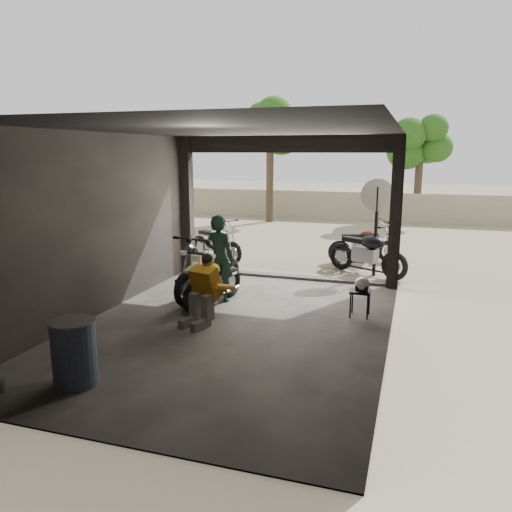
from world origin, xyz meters
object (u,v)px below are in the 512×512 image
Objects in this scene: main_bike at (213,277)px; oil_drum at (74,354)px; helmet at (362,284)px; rider at (219,258)px; sign_post at (377,211)px; outside_bike_a at (216,240)px; outside_bike_b at (364,242)px; stool at (360,294)px; outside_bike_c at (367,249)px; mechanic at (201,292)px; left_bike at (209,266)px.

main_bike is 2.00× the size of oil_drum.
oil_drum is (-3.10, -3.71, -0.19)m from helmet.
oil_drum is at bearing 97.16° from rider.
outside_bike_a is at bearing 159.45° from sign_post.
main_bike is at bearing 132.00° from outside_bike_b.
outside_bike_b reaches higher than stool.
outside_bike_c is at bearing 67.43° from oil_drum.
rider reaches higher than mechanic.
rider is 1.46× the size of mechanic.
outside_bike_a is 0.74× the size of sign_post.
oil_drum is at bearing 140.63° from outside_bike_b.
mechanic is 0.51× the size of sign_post.
helmet is at bearing 12.78° from main_bike.
outside_bike_b is at bearing 90.61° from sign_post.
helmet is at bearing -104.56° from outside_bike_a.
helmet is at bearing -147.74° from outside_bike_c.
main_bike is 2.75m from helmet.
left_bike is 2.26× the size of oil_drum.
outside_bike_a reaches higher than stool.
rider reaches higher than stool.
stool is at bearing -148.25° from outside_bike_c.
outside_bike_a is at bearing 112.68° from outside_bike_c.
outside_bike_a is 6.08× the size of helmet.
rider is at bearing -146.56° from sign_post.
mechanic reaches higher than stool.
left_bike is 0.84× the size of sign_post.
rider is at bearing 159.57° from helmet.
helmet is 4.84m from oil_drum.
rider is 3.49× the size of stool.
oil_drum is at bearing -146.46° from helmet.
rider reaches higher than outside_bike_b.
outside_bike_b is at bearing 94.90° from stool.
outside_bike_b is 1.71m from sign_post.
outside_bike_b is 6.05× the size of helmet.
mechanic is at bearing -170.72° from helmet.
outside_bike_a is 5.56m from helmet.
mechanic is 5.12m from sign_post.
mechanic is 2.77m from stool.
rider is at bearing -22.82° from left_bike.
rider reaches higher than oil_drum.
mechanic is at bearing -134.37° from outside_bike_a.
sign_post reaches higher than outside_bike_c.
oil_drum is at bearing -88.72° from mechanic.
stool is at bearing 4.72° from left_bike.
outside_bike_a is 3.75m from rider.
helmet is 0.12× the size of sign_post.
sign_post is (0.18, -0.04, 0.89)m from outside_bike_c.
mechanic is (1.72, -4.82, 0.02)m from outside_bike_a.
stool is (2.70, -0.15, -0.44)m from rider.
rider is 4.08m from sign_post.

